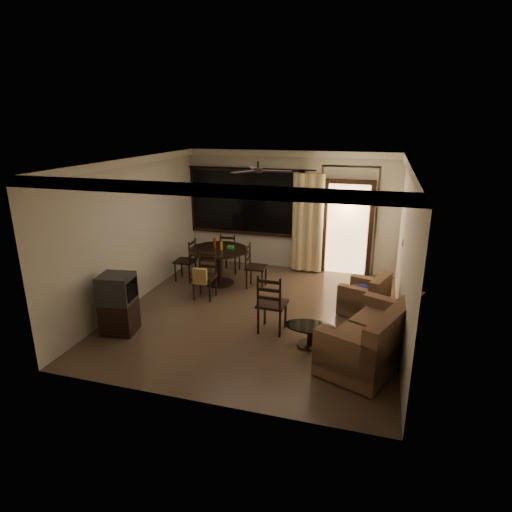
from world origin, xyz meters
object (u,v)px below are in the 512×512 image
(sofa, at_px, (374,340))
(side_chair, at_px, (272,314))
(tv_cabinet, at_px, (118,304))
(coffee_table, at_px, (310,332))
(dining_table, at_px, (219,256))
(dining_chair_north, at_px, (230,260))
(dining_chair_west, at_px, (186,268))
(dining_chair_south, at_px, (205,284))
(armchair, at_px, (366,298))
(dining_chair_east, at_px, (256,275))

(sofa, distance_m, side_chair, 1.78)
(tv_cabinet, distance_m, coffee_table, 3.22)
(dining_table, bearing_deg, dining_chair_north, 91.31)
(dining_chair_west, xyz_separation_m, tv_cabinet, (-0.01, -2.58, 0.24))
(dining_chair_north, bearing_deg, dining_chair_south, 90.00)
(dining_table, relative_size, dining_chair_south, 1.34)
(side_chair, bearing_deg, dining_table, -46.03)
(dining_chair_west, distance_m, dining_chair_north, 1.12)
(dining_chair_north, xyz_separation_m, armchair, (3.20, -1.48, 0.03))
(dining_chair_south, bearing_deg, dining_chair_north, 90.00)
(dining_table, xyz_separation_m, dining_chair_east, (0.84, 0.02, -0.34))
(dining_chair_west, relative_size, tv_cabinet, 0.92)
(dining_table, xyz_separation_m, armchair, (3.18, -0.70, -0.31))
(dining_table, distance_m, dining_chair_east, 0.90)
(sofa, xyz_separation_m, side_chair, (-1.69, 0.55, -0.06))
(armchair, bearing_deg, side_chair, -123.92)
(sofa, bearing_deg, dining_chair_south, 177.86)
(dining_chair_west, xyz_separation_m, side_chair, (2.46, -1.83, 0.03))
(armchair, bearing_deg, dining_chair_north, 173.91)
(sofa, height_order, coffee_table, sofa)
(sofa, relative_size, side_chair, 1.86)
(dining_chair_west, distance_m, tv_cabinet, 2.59)
(tv_cabinet, bearing_deg, dining_chair_west, 81.11)
(dining_chair_east, height_order, side_chair, side_chair)
(dining_table, height_order, coffee_table, dining_table)
(dining_table, xyz_separation_m, sofa, (3.36, -2.39, -0.25))
(dining_chair_north, bearing_deg, armchair, 153.88)
(dining_chair_south, relative_size, side_chair, 0.90)
(side_chair, bearing_deg, tv_cabinet, 18.85)
(dining_chair_east, xyz_separation_m, armchair, (2.34, -0.72, 0.03))
(dining_chair_south, xyz_separation_m, side_chair, (1.65, -0.99, 0.01))
(dining_table, height_order, side_chair, side_chair)
(dining_chair_west, height_order, dining_chair_north, same)
(dining_chair_north, relative_size, tv_cabinet, 0.92)
(dining_chair_north, bearing_deg, side_chair, 121.41)
(dining_chair_north, xyz_separation_m, side_chair, (1.69, -2.63, 0.03))
(dining_chair_north, xyz_separation_m, sofa, (3.38, -3.18, 0.09))
(dining_chair_north, distance_m, tv_cabinet, 3.48)
(dining_chair_east, relative_size, coffee_table, 1.19)
(dining_chair_south, bearing_deg, sofa, -25.91)
(dining_chair_east, height_order, sofa, sofa)
(sofa, bearing_deg, armchair, 118.56)
(dining_chair_east, xyz_separation_m, coffee_table, (1.54, -2.18, -0.05))
(dining_chair_east, xyz_separation_m, dining_chair_south, (-0.82, -0.87, 0.02))
(dining_chair_north, distance_m, side_chair, 3.13)
(coffee_table, bearing_deg, dining_chair_east, 125.23)
(tv_cabinet, height_order, coffee_table, tv_cabinet)
(tv_cabinet, bearing_deg, side_chair, 8.28)
(dining_table, relative_size, tv_cabinet, 1.23)
(dining_chair_south, distance_m, tv_cabinet, 1.94)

